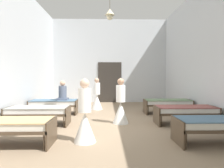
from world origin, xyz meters
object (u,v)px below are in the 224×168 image
Objects in this scene: bed_left_row_0 at (9,126)px; nurse_far_aisle at (97,98)px; nurse_mid_aisle at (85,119)px; patient_seated_primary at (63,93)px; bed_left_row_1 at (38,111)px; nurse_near_aisle at (121,107)px; bed_right_row_2 at (167,103)px; bed_left_row_2 at (54,103)px; bed_right_row_0 at (218,124)px; bed_right_row_1 at (185,110)px.

bed_left_row_0 is 1.28× the size of nurse_far_aisle.
nurse_mid_aisle is 3.83m from patient_seated_primary.
nurse_mid_aisle reaches higher than bed_left_row_0.
bed_left_row_1 is 2.61m from nurse_near_aisle.
bed_left_row_0 is at bearing -95.29° from patient_seated_primary.
nurse_near_aisle is 2.10m from nurse_mid_aisle.
bed_left_row_1 is at bearing -157.87° from bed_right_row_2.
bed_left_row_2 is at bearing 42.67° from nurse_mid_aisle.
bed_left_row_0 is at bearing 180.00° from bed_right_row_0.
patient_seated_primary reaches higher than bed_left_row_2.
bed_right_row_0 and bed_left_row_1 have the same top height.
bed_right_row_1 is 2.38× the size of patient_seated_primary.
bed_left_row_1 is 1.28× the size of nurse_mid_aisle.
nurse_far_aisle reaches higher than patient_seated_primary.
bed_right_row_2 is 1.28× the size of nurse_mid_aisle.
bed_left_row_0 is 1.00× the size of bed_left_row_1.
bed_left_row_1 is at bearing -140.83° from nurse_near_aisle.
nurse_near_aisle is 1.00× the size of nurse_mid_aisle.
bed_right_row_2 is at bearing 39.12° from bed_left_row_0.
patient_seated_primary is (-1.34, -1.13, 0.34)m from nurse_far_aisle.
bed_left_row_1 is at bearing -90.00° from bed_left_row_2.
bed_right_row_0 is 1.00× the size of bed_right_row_1.
bed_right_row_1 is 4.24m from nurse_far_aisle.
nurse_mid_aisle is at bearing -81.43° from nurse_near_aisle.
patient_seated_primary is (0.35, 1.88, 0.43)m from bed_left_row_1.
bed_left_row_0 is 5.04m from bed_right_row_1.
patient_seated_primary reaches higher than bed_right_row_2.
bed_left_row_1 is 1.00× the size of bed_right_row_2.
bed_left_row_1 is 1.28× the size of nurse_near_aisle.
bed_right_row_0 and bed_left_row_2 have the same top height.
bed_left_row_1 is at bearing -100.56° from patient_seated_primary.
bed_left_row_2 is 4.67m from bed_right_row_2.
nurse_near_aisle is (-2.07, 2.05, 0.09)m from bed_right_row_0.
nurse_far_aisle is at bearing 134.78° from bed_right_row_1.
nurse_mid_aisle reaches higher than patient_seated_primary.
nurse_near_aisle is at bearing 3.29° from bed_left_row_1.
bed_right_row_2 is 2.71m from nurse_near_aisle.
nurse_far_aisle is at bearing 143.62° from nurse_near_aisle.
bed_right_row_2 is (0.00, 1.90, 0.00)m from bed_right_row_1.
bed_left_row_1 is 4.67m from bed_right_row_1.
nurse_mid_aisle reaches higher than bed_right_row_0.
bed_right_row_2 is 1.28× the size of nurse_near_aisle.
bed_right_row_0 is 1.28× the size of nurse_near_aisle.
bed_right_row_0 is 2.91m from nurse_near_aisle.
nurse_mid_aisle is 1.00× the size of nurse_far_aisle.
nurse_near_aisle reaches higher than bed_right_row_1.
bed_right_row_1 is at bearing -42.27° from nurse_mid_aisle.
patient_seated_primary is (-4.32, 1.88, 0.43)m from bed_right_row_1.
nurse_mid_aisle is (1.64, 0.19, 0.09)m from bed_left_row_0.
bed_left_row_1 is at bearing 57.41° from nurse_far_aisle.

